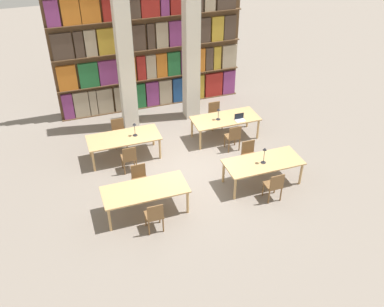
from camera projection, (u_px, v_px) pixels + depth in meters
The scene contains 20 objects.
ground_plane at pixel (191, 170), 12.78m from camera, with size 40.00×40.00×0.00m, color gray.
bookshelf_bank at pixel (149, 37), 14.68m from camera, with size 6.72×0.35×5.50m.
pillar_left at pixel (123, 42), 13.24m from camera, with size 0.49×0.49×6.00m.
pillar_center at pixel (191, 34), 13.85m from camera, with size 0.49×0.49×6.00m.
reading_table_0 at pixel (145, 191), 10.88m from camera, with size 2.18×0.96×0.74m.
chair_0 at pixel (154, 216), 10.40m from camera, with size 0.42×0.40×0.90m.
chair_1 at pixel (140, 179), 11.59m from camera, with size 0.42×0.40×0.90m.
reading_table_1 at pixel (263, 164), 11.88m from camera, with size 2.18×0.96×0.74m.
chair_2 at pixel (274, 185), 11.37m from camera, with size 0.42×0.40×0.90m.
chair_3 at pixel (249, 155), 12.57m from camera, with size 0.42×0.40×0.90m.
desk_lamp_0 at pixel (264, 153), 11.61m from camera, with size 0.14×0.14×0.49m.
reading_table_2 at pixel (124, 139), 12.94m from camera, with size 2.18×0.96×0.74m.
chair_4 at pixel (129, 158), 12.44m from camera, with size 0.42×0.40×0.90m.
chair_5 at pixel (119, 132), 13.63m from camera, with size 0.42×0.40×0.90m.
desk_lamp_1 at pixel (135, 127), 12.81m from camera, with size 0.14×0.14×0.44m.
reading_table_3 at pixel (225, 120), 13.90m from camera, with size 2.18×0.96×0.74m.
chair_6 at pixel (233, 137), 13.40m from camera, with size 0.42×0.40×0.90m.
chair_7 at pixel (215, 114), 14.59m from camera, with size 0.42×0.40×0.90m.
desk_lamp_2 at pixel (218, 112), 13.63m from camera, with size 0.14×0.14×0.40m.
laptop at pixel (240, 119), 13.72m from camera, with size 0.32×0.22×0.21m.
Camera 1 is at (-3.34, -9.73, 7.59)m, focal length 40.00 mm.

